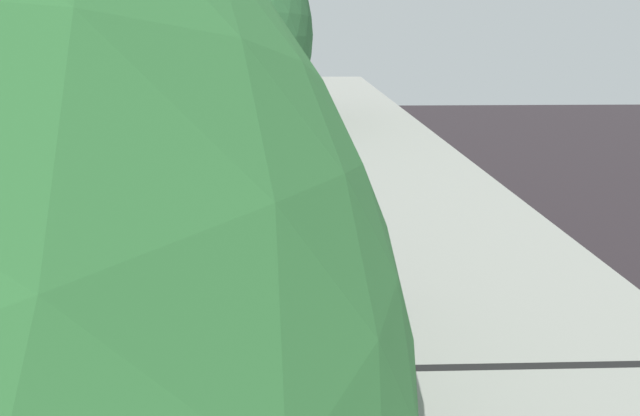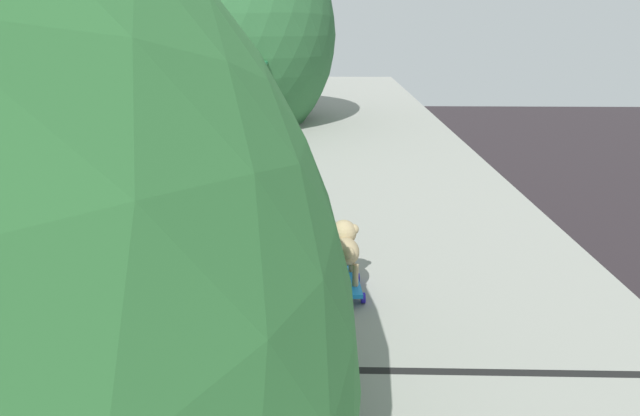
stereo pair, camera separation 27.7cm
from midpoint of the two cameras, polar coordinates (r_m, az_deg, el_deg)
green_railing at (r=2.47m, az=-22.98°, el=-15.70°), size 0.20×36.31×1.12m
car_white_fifth at (r=13.56m, az=-28.02°, el=-15.34°), size 1.74×4.51×1.53m
city_bus at (r=29.84m, az=-20.39°, el=4.73°), size 2.73×11.48×3.42m
roadside_tree_mid at (r=10.89m, az=-14.95°, el=15.14°), size 4.91×4.91×9.62m
toy_skateboard at (r=3.73m, az=1.24°, el=-6.91°), size 0.24×0.47×0.09m
small_dog at (r=3.70m, az=1.16°, el=-3.42°), size 0.20×0.43×0.33m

